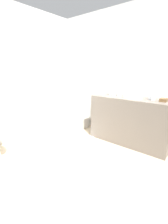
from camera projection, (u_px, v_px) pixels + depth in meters
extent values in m
plane|color=#C1AD8E|center=(68.00, 161.00, 2.38)|extent=(3.94, 3.94, 0.00)
cube|color=silver|center=(12.00, 75.00, 2.91)|extent=(3.34, 0.10, 2.51)
cube|color=silver|center=(118.00, 74.00, 3.17)|extent=(0.10, 3.20, 2.51)
cube|color=white|center=(54.00, 120.00, 3.36)|extent=(1.56, 0.77, 0.58)
cube|color=white|center=(54.00, 109.00, 3.30)|extent=(1.28, 0.55, 0.09)
cylinder|color=#A8A8AD|center=(73.00, 101.00, 3.73)|extent=(0.09, 0.03, 0.03)
cylinder|color=#A8A8AD|center=(41.00, 80.00, 3.33)|extent=(0.23, 0.03, 0.43)
cylinder|color=#A8A8AD|center=(25.00, 94.00, 3.10)|extent=(0.26, 0.03, 0.03)
cube|color=white|center=(69.00, 111.00, 3.14)|extent=(0.22, 0.03, 0.20)
cube|color=#6B6056|center=(130.00, 120.00, 2.88)|extent=(0.54, 1.44, 0.87)
cylinder|color=white|center=(133.00, 97.00, 2.73)|extent=(0.33, 0.33, 0.04)
cylinder|color=#BBBBC0|center=(137.00, 95.00, 2.88)|extent=(0.02, 0.02, 0.06)
cylinder|color=#BBBBC0|center=(137.00, 94.00, 2.84)|extent=(0.09, 0.02, 0.02)
cylinder|color=#BBBBC0|center=(141.00, 96.00, 2.85)|extent=(0.03, 0.03, 0.04)
cylinder|color=#BBBBC0|center=(134.00, 95.00, 2.92)|extent=(0.03, 0.03, 0.04)
cylinder|color=silver|center=(119.00, 91.00, 2.88)|extent=(0.07, 0.07, 0.18)
cylinder|color=white|center=(119.00, 86.00, 2.86)|extent=(0.04, 0.04, 0.02)
cylinder|color=silver|center=(102.00, 90.00, 3.09)|extent=(0.07, 0.07, 0.17)
cylinder|color=white|center=(102.00, 85.00, 3.06)|extent=(0.04, 0.04, 0.02)
cylinder|color=silver|center=(111.00, 90.00, 2.99)|extent=(0.07, 0.07, 0.18)
cylinder|color=white|center=(111.00, 85.00, 2.97)|extent=(0.04, 0.04, 0.02)
cylinder|color=white|center=(153.00, 98.00, 2.49)|extent=(0.06, 0.06, 0.09)
cylinder|color=white|center=(114.00, 94.00, 2.93)|extent=(0.07, 0.07, 0.08)
cylinder|color=white|center=(151.00, 97.00, 2.57)|extent=(0.07, 0.07, 0.08)
cube|color=brown|center=(164.00, 100.00, 2.42)|extent=(0.14, 0.10, 0.05)
cube|color=white|center=(78.00, 139.00, 3.10)|extent=(0.54, 0.42, 0.01)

